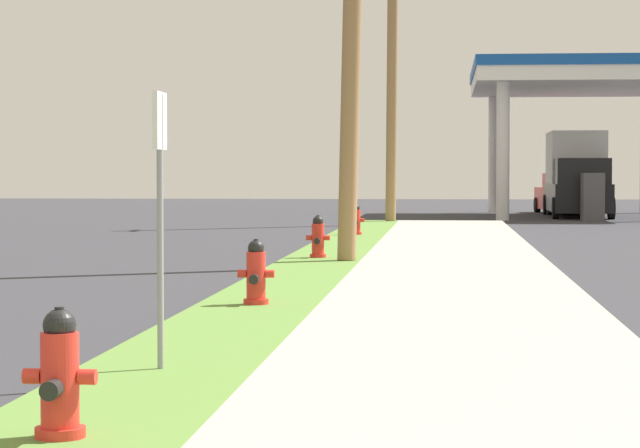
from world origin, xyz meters
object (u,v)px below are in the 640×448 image
at_px(street_sign_post, 160,171).
at_px(truck_black_at_forecourt, 577,176).
at_px(utility_pole_background, 392,54).
at_px(car_red_by_near_pump, 566,195).
at_px(fire_hydrant_nearest, 60,381).
at_px(fire_hydrant_second, 256,276).
at_px(fire_hydrant_third, 318,239).
at_px(fire_hydrant_fourth, 356,221).

distance_m(street_sign_post, truck_black_at_forecourt, 41.30).
distance_m(utility_pole_background, car_red_by_near_pump, 14.73).
bearing_deg(street_sign_post, fire_hydrant_nearest, -90.11).
bearing_deg(fire_hydrant_second, truck_black_at_forecourt, 78.94).
bearing_deg(street_sign_post, fire_hydrant_second, 89.75).
relative_size(fire_hydrant_second, truck_black_at_forecourt, 0.12).
xyz_separation_m(street_sign_post, truck_black_at_forecourt, (6.96, 40.71, -0.15)).
height_order(fire_hydrant_second, truck_black_at_forecourt, truck_black_at_forecourt).
bearing_deg(fire_hydrant_nearest, car_red_by_near_pump, 81.69).
distance_m(fire_hydrant_second, fire_hydrant_third, 8.65).
height_order(fire_hydrant_nearest, fire_hydrant_fourth, same).
xyz_separation_m(fire_hydrant_fourth, truck_black_at_forecourt, (6.94, 17.86, 1.04)).
height_order(fire_hydrant_nearest, utility_pole_background, utility_pole_background).
distance_m(fire_hydrant_third, car_red_by_near_pump, 31.23).
height_order(fire_hydrant_nearest, truck_black_at_forecourt, truck_black_at_forecourt).
distance_m(fire_hydrant_second, fire_hydrant_fourth, 17.65).
bearing_deg(street_sign_post, fire_hydrant_fourth, 89.93).
bearing_deg(truck_black_at_forecourt, fire_hydrant_nearest, -99.10).
height_order(utility_pole_background, street_sign_post, utility_pole_background).
relative_size(fire_hydrant_third, truck_black_at_forecourt, 0.12).
xyz_separation_m(utility_pole_background, street_sign_post, (-0.55, -31.77, -3.57)).
bearing_deg(utility_pole_background, car_red_by_near_pump, 63.22).
bearing_deg(fire_hydrant_second, utility_pole_background, 88.86).
height_order(utility_pole_background, car_red_by_near_pump, utility_pole_background).
height_order(fire_hydrant_nearest, street_sign_post, street_sign_post).
distance_m(fire_hydrant_nearest, truck_black_at_forecourt, 44.04).
bearing_deg(fire_hydrant_third, fire_hydrant_second, -89.42).
bearing_deg(truck_black_at_forecourt, street_sign_post, -99.70).
distance_m(fire_hydrant_second, car_red_by_near_pump, 39.70).
height_order(fire_hydrant_nearest, car_red_by_near_pump, car_red_by_near_pump).
distance_m(fire_hydrant_fourth, street_sign_post, 22.88).
relative_size(fire_hydrant_third, car_red_by_near_pump, 0.16).
xyz_separation_m(street_sign_post, car_red_by_near_pump, (6.87, 44.30, -0.91)).
bearing_deg(car_red_by_near_pump, fire_hydrant_nearest, -98.31).
bearing_deg(car_red_by_near_pump, fire_hydrant_second, -99.94).
relative_size(utility_pole_background, street_sign_post, 4.71).
distance_m(fire_hydrant_fourth, utility_pole_background, 10.13).
xyz_separation_m(fire_hydrant_fourth, utility_pole_background, (0.52, 8.92, 4.76)).
distance_m(fire_hydrant_nearest, utility_pole_background, 34.87).
height_order(fire_hydrant_second, street_sign_post, street_sign_post).
height_order(fire_hydrant_second, utility_pole_background, utility_pole_background).
relative_size(fire_hydrant_second, street_sign_post, 0.35).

